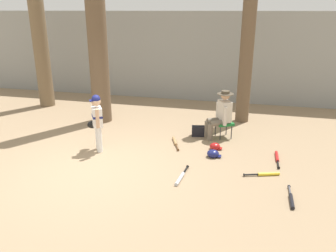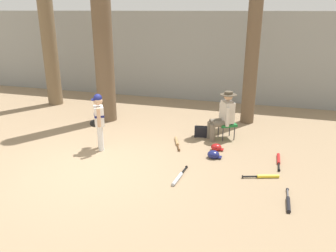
# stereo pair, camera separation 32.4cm
# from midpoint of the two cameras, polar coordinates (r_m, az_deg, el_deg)

# --- Properties ---
(ground_plane) EXTENTS (60.00, 60.00, 0.00)m
(ground_plane) POSITION_cam_midpoint_polar(r_m,az_deg,el_deg) (7.01, -13.98, -7.24)
(ground_plane) COLOR #937A5B
(concrete_back_wall) EXTENTS (18.00, 0.36, 3.01)m
(concrete_back_wall) POSITION_cam_midpoint_polar(r_m,az_deg,el_deg) (12.07, -1.00, 11.85)
(concrete_back_wall) COLOR gray
(concrete_back_wall) RESTS_ON ground
(tree_near_player) EXTENTS (0.72, 0.72, 6.09)m
(tree_near_player) POSITION_cam_midpoint_polar(r_m,az_deg,el_deg) (9.48, -13.11, 16.62)
(tree_near_player) COLOR brown
(tree_near_player) RESTS_ON ground
(tree_behind_spectator) EXTENTS (0.60, 0.60, 4.97)m
(tree_behind_spectator) POSITION_cam_midpoint_polar(r_m,az_deg,el_deg) (9.46, 12.35, 13.44)
(tree_behind_spectator) COLOR brown
(tree_behind_spectator) RESTS_ON ground
(young_ballplayer) EXTENTS (0.50, 0.52, 1.31)m
(young_ballplayer) POSITION_cam_midpoint_polar(r_m,az_deg,el_deg) (7.64, -13.19, 1.11)
(young_ballplayer) COLOR white
(young_ballplayer) RESTS_ON ground
(folding_stool) EXTENTS (0.55, 0.55, 0.41)m
(folding_stool) POSITION_cam_midpoint_polar(r_m,az_deg,el_deg) (8.42, 8.38, 0.39)
(folding_stool) COLOR #196B2D
(folding_stool) RESTS_ON ground
(seated_spectator) EXTENTS (0.66, 0.57, 1.20)m
(seated_spectator) POSITION_cam_midpoint_polar(r_m,az_deg,el_deg) (8.30, 7.85, 2.14)
(seated_spectator) COLOR #6B6051
(seated_spectator) RESTS_ON ground
(handbag_beside_stool) EXTENTS (0.37, 0.24, 0.26)m
(handbag_beside_stool) POSITION_cam_midpoint_polar(r_m,az_deg,el_deg) (8.52, 4.14, -0.88)
(handbag_beside_stool) COLOR black
(handbag_beside_stool) RESTS_ON ground
(tree_far_left) EXTENTS (0.74, 0.74, 4.83)m
(tree_far_left) POSITION_cam_midpoint_polar(r_m,az_deg,el_deg) (11.71, -21.65, 12.97)
(tree_far_left) COLOR brown
(tree_far_left) RESTS_ON ground
(bat_aluminum_silver) EXTENTS (0.12, 0.79, 0.07)m
(bat_aluminum_silver) POSITION_cam_midpoint_polar(r_m,az_deg,el_deg) (6.44, 0.72, -8.74)
(bat_aluminum_silver) COLOR #B7BCC6
(bat_aluminum_silver) RESTS_ON ground
(bat_black_composite) EXTENTS (0.07, 0.74, 0.07)m
(bat_black_composite) POSITION_cam_midpoint_polar(r_m,az_deg,el_deg) (6.07, 18.78, -11.75)
(bat_black_composite) COLOR black
(bat_black_composite) RESTS_ON ground
(bat_red_barrel) EXTENTS (0.07, 0.81, 0.07)m
(bat_red_barrel) POSITION_cam_midpoint_polar(r_m,az_deg,el_deg) (7.57, 16.90, -5.19)
(bat_red_barrel) COLOR red
(bat_red_barrel) RESTS_ON ground
(bat_wood_tan) EXTENTS (0.34, 0.76, 0.07)m
(bat_wood_tan) POSITION_cam_midpoint_polar(r_m,az_deg,el_deg) (8.08, 0.06, -2.74)
(bat_wood_tan) COLOR tan
(bat_wood_tan) RESTS_ON ground
(bat_yellow_trainer) EXTENTS (0.69, 0.29, 0.07)m
(bat_yellow_trainer) POSITION_cam_midpoint_polar(r_m,az_deg,el_deg) (6.79, 14.98, -7.91)
(bat_yellow_trainer) COLOR yellow
(bat_yellow_trainer) RESTS_ON ground
(batting_helmet_red) EXTENTS (0.29, 0.22, 0.16)m
(batting_helmet_red) POSITION_cam_midpoint_polar(r_m,az_deg,el_deg) (7.78, 6.82, -3.47)
(batting_helmet_red) COLOR #A81919
(batting_helmet_red) RESTS_ON ground
(batting_helmet_navy) EXTENTS (0.31, 0.24, 0.18)m
(batting_helmet_navy) POSITION_cam_midpoint_polar(r_m,az_deg,el_deg) (7.37, 6.43, -4.72)
(batting_helmet_navy) COLOR navy
(batting_helmet_navy) RESTS_ON ground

